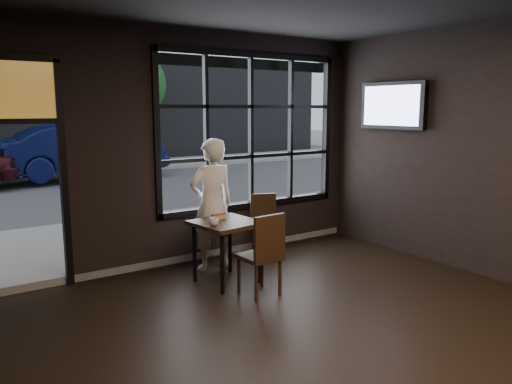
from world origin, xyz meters
TOP-DOWN VIEW (x-y plane):
  - floor at (0.00, 0.00)m, footprint 6.00×7.00m
  - window_frame at (1.20, 3.50)m, footprint 3.06×0.12m
  - stained_transom at (-2.10, 3.50)m, footprint 1.20×0.06m
  - cafe_table at (0.13, 2.45)m, footprint 0.81×0.81m
  - chair_near at (0.23, 1.89)m, footprint 0.44×0.44m
  - chair_window at (1.19, 3.09)m, footprint 0.51×0.51m
  - man at (0.24, 3.01)m, footprint 0.64×0.42m
  - hotdog at (0.11, 2.61)m, footprint 0.21×0.10m
  - cup at (-0.11, 2.34)m, footprint 0.15×0.15m
  - tv at (2.93, 2.33)m, footprint 0.13×1.17m
  - navy_car at (1.27, 12.60)m, footprint 4.86×1.81m
  - tree_right at (3.93, 15.43)m, footprint 2.50×2.50m

SIDE VIEW (x-z plane):
  - floor at x=0.00m, z-range -0.02..0.00m
  - cafe_table at x=0.13m, z-range 0.00..0.78m
  - chair_window at x=1.19m, z-range 0.00..0.90m
  - chair_near at x=0.23m, z-range 0.00..0.97m
  - hotdog at x=0.11m, z-range 0.78..0.84m
  - cup at x=-0.11m, z-range 0.78..0.88m
  - man at x=0.24m, z-range 0.00..1.76m
  - navy_car at x=1.27m, z-range 0.10..1.69m
  - window_frame at x=1.20m, z-range 0.66..2.94m
  - tv at x=2.93m, z-range 1.84..2.52m
  - stained_transom at x=-2.10m, z-range 2.00..2.70m
  - tree_right at x=3.93m, z-range 0.87..5.13m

